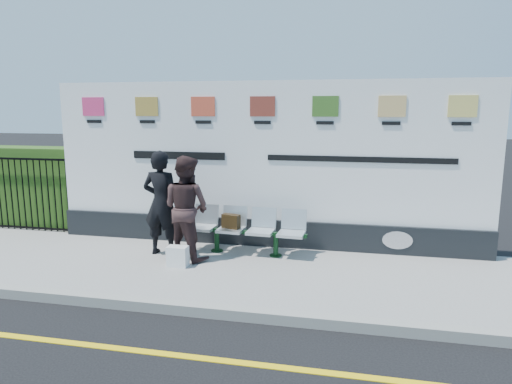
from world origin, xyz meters
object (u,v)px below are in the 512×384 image
billboard (263,176)px  woman_right (186,208)px  woman_left (162,203)px  bench (246,241)px

billboard → woman_right: size_ratio=4.56×
woman_left → woman_right: 0.52m
woman_left → woman_right: bearing=167.4°
woman_left → bench: bearing=-165.0°
bench → billboard: bearing=75.5°
woman_left → billboard: bearing=-147.8°
billboard → woman_right: 1.58m
woman_right → billboard: bearing=-115.4°
billboard → bench: bearing=-107.3°
billboard → bench: (-0.19, -0.60, -1.08)m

